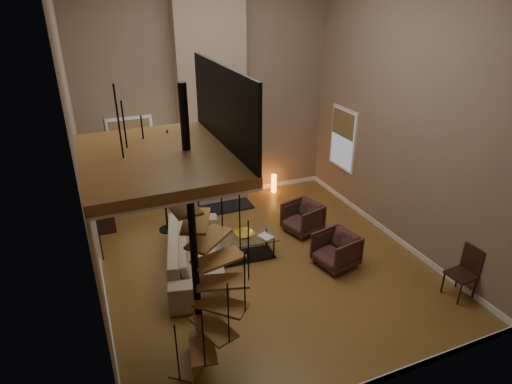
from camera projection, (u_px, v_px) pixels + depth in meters
name	position (u px, v px, depth m)	size (l,w,h in m)	color
ground	(264.00, 264.00, 8.61)	(6.00, 6.50, 0.01)	olive
back_wall	(209.00, 92.00, 10.15)	(6.00, 0.02, 5.50)	#8D745B
front_wall	(385.00, 212.00, 4.72)	(6.00, 0.02, 5.50)	#8D745B
left_wall	(79.00, 153.00, 6.39)	(0.02, 6.50, 5.50)	#8D745B
right_wall	(406.00, 112.00, 8.48)	(0.02, 6.50, 5.50)	#8D745B
baseboard_back	(214.00, 196.00, 11.29)	(6.00, 0.02, 0.12)	white
baseboard_left	(106.00, 299.00, 7.54)	(0.02, 6.50, 0.12)	white
baseboard_right	(387.00, 232.00, 9.62)	(0.02, 6.50, 0.12)	white
chimney_breast	(212.00, 93.00, 9.99)	(1.60, 0.38, 5.50)	tan
hearth	(222.00, 208.00, 10.74)	(1.50, 0.60, 0.04)	black
firebox	(218.00, 184.00, 10.76)	(0.95, 0.02, 0.72)	black
mantel	(218.00, 162.00, 10.44)	(1.70, 0.18, 0.06)	white
mirror_frame	(216.00, 130.00, 10.15)	(0.94, 0.94, 0.10)	black
mirror_disc	(216.00, 130.00, 10.15)	(0.80, 0.80, 0.01)	white
vase_left	(195.00, 159.00, 10.21)	(0.24, 0.24, 0.25)	black
vase_right	(241.00, 153.00, 10.62)	(0.20, 0.20, 0.21)	#174E52
window_back	(132.00, 148.00, 9.94)	(1.02, 0.06, 1.52)	white
window_right	(343.00, 138.00, 10.62)	(0.06, 1.02, 1.52)	white
entry_door	(92.00, 205.00, 8.64)	(0.10, 1.05, 2.16)	white
loft	(166.00, 153.00, 5.01)	(1.70, 2.20, 1.09)	olive
spiral_stair	(195.00, 253.00, 5.73)	(1.47, 1.47, 4.06)	black
hutch	(99.00, 188.00, 9.59)	(0.42, 0.89, 1.98)	#321910
sofa	(195.00, 253.00, 8.25)	(2.58, 1.01, 0.75)	tan
armchair_near	(305.00, 217.00, 9.63)	(0.72, 0.74, 0.67)	#472921
armchair_far	(339.00, 249.00, 8.45)	(0.72, 0.74, 0.68)	#472921
coffee_table	(246.00, 245.00, 8.72)	(1.28, 0.71, 0.46)	silver
bowl	(245.00, 234.00, 8.67)	(0.39, 0.39, 0.10)	gold
book	(265.00, 237.00, 8.64)	(0.21, 0.29, 0.03)	gray
floor_lamp	(162.00, 172.00, 9.20)	(0.43, 0.43, 1.76)	black
accent_lamp	(274.00, 183.00, 11.53)	(0.14, 0.14, 0.49)	orange
side_chair	(466.00, 270.00, 7.54)	(0.46, 0.44, 0.94)	#321910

